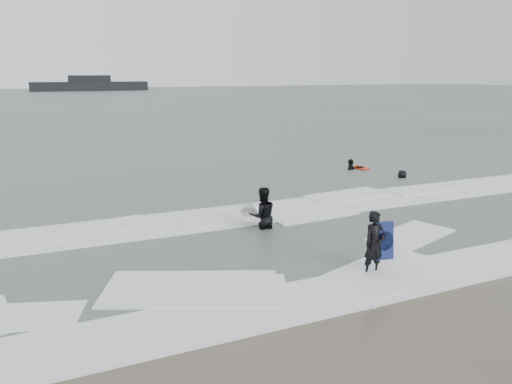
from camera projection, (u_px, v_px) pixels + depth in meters
name	position (u px, v px, depth m)	size (l,w,h in m)	color
ground	(339.00, 281.00, 11.98)	(320.00, 320.00, 0.00)	brown
sea	(77.00, 102.00, 83.29)	(320.00, 320.00, 0.00)	#47544C
surfer_centre	(373.00, 274.00, 12.37)	(0.60, 0.39, 1.65)	black
surfer_wading	(262.00, 229.00, 15.95)	(0.93, 0.73, 1.92)	black
surfer_right_near	(351.00, 170.00, 25.53)	(1.02, 0.42, 1.74)	black
surfer_right_far	(402.00, 179.00, 23.50)	(0.76, 0.49, 1.56)	black
surf_foam	(273.00, 235.00, 15.27)	(30.03, 9.06, 0.09)	white
bodyboards	(332.00, 197.00, 17.98)	(9.77, 12.25, 1.25)	#101C4C
vessel_horizon	(90.00, 85.00, 133.69)	(30.00, 5.36, 4.07)	black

